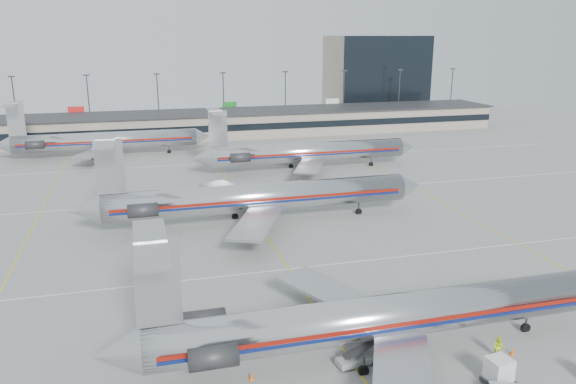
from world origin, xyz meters
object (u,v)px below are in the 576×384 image
object	(u,v)px
jet_second_row	(253,197)
tug_center	(402,376)
uld_container	(499,371)
belt_loader	(359,358)
jet_foreground	(376,317)

from	to	relation	value
jet_second_row	tug_center	xyz separation A→B (m)	(2.93, -39.89, -2.85)
uld_container	belt_loader	size ratio (longest dim) A/B	0.53
belt_loader	uld_container	bearing A→B (deg)	-37.14
tug_center	uld_container	size ratio (longest dim) A/B	1.11
jet_second_row	belt_loader	bearing A→B (deg)	-88.47
jet_foreground	tug_center	distance (m)	5.18
tug_center	belt_loader	distance (m)	4.07
jet_second_row	tug_center	world-z (taller)	jet_second_row
jet_foreground	jet_second_row	world-z (taller)	jet_second_row
jet_foreground	tug_center	xyz separation A→B (m)	(0.20, -4.51, -2.54)
uld_container	belt_loader	world-z (taller)	belt_loader
uld_container	tug_center	bearing A→B (deg)	159.11
jet_foreground	belt_loader	world-z (taller)	jet_foreground
tug_center	uld_container	bearing A→B (deg)	-6.67
jet_foreground	uld_container	world-z (taller)	jet_foreground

